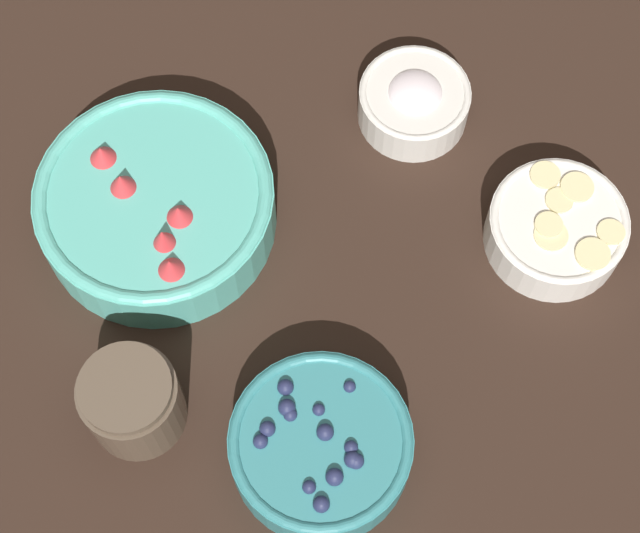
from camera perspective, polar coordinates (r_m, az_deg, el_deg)
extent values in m
plane|color=black|center=(1.04, -0.29, -0.49)|extent=(4.00, 4.00, 0.00)
cylinder|color=#56B7A8|center=(1.05, -8.68, 3.13)|extent=(0.23, 0.23, 0.06)
torus|color=#56B7A8|center=(1.02, -8.88, 3.76)|extent=(0.23, 0.23, 0.02)
cylinder|color=red|center=(1.03, -8.81, 3.54)|extent=(0.18, 0.18, 0.02)
cone|color=red|center=(1.04, -11.55, 5.88)|extent=(0.04, 0.04, 0.02)
cone|color=red|center=(1.02, -10.52, 4.40)|extent=(0.03, 0.03, 0.03)
cone|color=red|center=(1.00, -7.53, 2.82)|extent=(0.04, 0.04, 0.02)
cone|color=red|center=(0.98, -7.98, -0.01)|extent=(0.04, 0.04, 0.02)
cone|color=red|center=(0.99, -8.36, 1.50)|extent=(0.03, 0.03, 0.03)
cylinder|color=teal|center=(0.96, 0.04, -9.61)|extent=(0.16, 0.16, 0.05)
torus|color=teal|center=(0.94, 0.04, -9.29)|extent=(0.16, 0.16, 0.01)
cylinder|color=#23284C|center=(0.94, 0.04, -9.40)|extent=(0.13, 0.13, 0.01)
sphere|color=#23284C|center=(0.93, 1.67, -9.62)|extent=(0.01, 0.01, 0.01)
sphere|color=#23284C|center=(0.94, -1.85, -6.46)|extent=(0.01, 0.01, 0.01)
sphere|color=#23284C|center=(0.92, 0.07, -12.57)|extent=(0.01, 0.01, 0.01)
sphere|color=#23284C|center=(0.94, -2.83, -8.65)|extent=(0.01, 0.01, 0.01)
sphere|color=#23284C|center=(0.95, 1.59, -6.42)|extent=(0.01, 0.01, 0.01)
sphere|color=#23284C|center=(0.92, -0.58, -11.68)|extent=(0.01, 0.01, 0.01)
sphere|color=#23284C|center=(0.93, 1.93, -10.33)|extent=(0.01, 0.01, 0.01)
sphere|color=#23284C|center=(0.94, -1.60, -7.90)|extent=(0.01, 0.01, 0.01)
sphere|color=#23284C|center=(0.92, 0.78, -11.16)|extent=(0.02, 0.02, 0.02)
sphere|color=#23284C|center=(0.94, -0.07, -7.65)|extent=(0.01, 0.01, 0.01)
sphere|color=#23284C|center=(0.93, 0.28, -8.83)|extent=(0.02, 0.02, 0.02)
sphere|color=#23284C|center=(0.93, 1.75, -10.25)|extent=(0.02, 0.02, 0.02)
sphere|color=#23284C|center=(0.94, -1.78, -7.53)|extent=(0.02, 0.02, 0.02)
sphere|color=#23284C|center=(0.93, -3.20, -9.30)|extent=(0.01, 0.01, 0.01)
cylinder|color=white|center=(1.06, 12.44, 1.91)|extent=(0.13, 0.13, 0.04)
torus|color=white|center=(1.04, 12.66, 2.38)|extent=(0.13, 0.13, 0.01)
cylinder|color=beige|center=(1.04, 12.59, 2.22)|extent=(0.11, 0.11, 0.01)
cylinder|color=beige|center=(1.05, 12.63, 3.43)|extent=(0.03, 0.03, 0.01)
cylinder|color=beige|center=(1.03, 14.33, 0.62)|extent=(0.03, 0.03, 0.01)
cylinder|color=beige|center=(1.06, 13.53, 4.10)|extent=(0.03, 0.03, 0.01)
cylinder|color=beige|center=(1.06, 11.91, 4.77)|extent=(0.03, 0.03, 0.01)
cylinder|color=beige|center=(1.03, 12.09, 2.15)|extent=(0.03, 0.03, 0.01)
cylinder|color=beige|center=(1.04, 15.24, 1.75)|extent=(0.03, 0.03, 0.01)
cylinder|color=beige|center=(1.03, 12.21, 1.61)|extent=(0.03, 0.03, 0.00)
cylinder|color=silver|center=(1.11, 5.01, 8.63)|extent=(0.11, 0.11, 0.04)
torus|color=silver|center=(1.09, 5.10, 9.18)|extent=(0.11, 0.11, 0.01)
cylinder|color=white|center=(1.09, 5.07, 9.00)|extent=(0.09, 0.09, 0.01)
ellipsoid|color=white|center=(1.09, 5.10, 9.18)|extent=(0.06, 0.06, 0.02)
cylinder|color=brown|center=(0.97, -9.94, -7.15)|extent=(0.09, 0.09, 0.08)
cylinder|color=#472819|center=(0.97, -9.89, -7.24)|extent=(0.07, 0.07, 0.06)
cylinder|color=brown|center=(0.93, -10.37, -6.39)|extent=(0.08, 0.08, 0.01)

